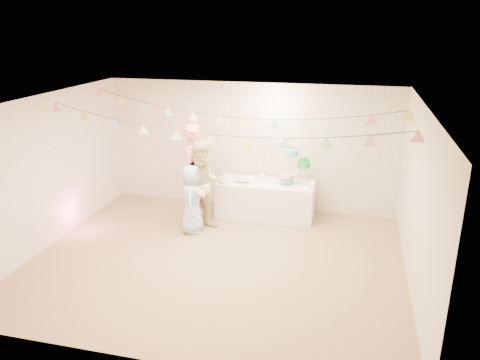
% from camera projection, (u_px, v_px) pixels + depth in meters
% --- Properties ---
extents(floor, '(6.00, 6.00, 0.00)m').
position_uv_depth(floor, '(217.00, 260.00, 7.70)').
color(floor, olive).
rests_on(floor, ground).
extents(ceiling, '(6.00, 6.00, 0.00)m').
position_uv_depth(ceiling, '(214.00, 103.00, 6.86)').
color(ceiling, white).
rests_on(ceiling, ground).
extents(back_wall, '(6.00, 6.00, 0.00)m').
position_uv_depth(back_wall, '(250.00, 146.00, 9.58)').
color(back_wall, white).
rests_on(back_wall, ground).
extents(front_wall, '(6.00, 6.00, 0.00)m').
position_uv_depth(front_wall, '(148.00, 262.00, 4.98)').
color(front_wall, white).
rests_on(front_wall, ground).
extents(left_wall, '(5.00, 5.00, 0.00)m').
position_uv_depth(left_wall, '(47.00, 172.00, 7.96)').
color(left_wall, white).
rests_on(left_wall, ground).
extents(right_wall, '(5.00, 5.00, 0.00)m').
position_uv_depth(right_wall, '(419.00, 203.00, 6.60)').
color(right_wall, white).
rests_on(right_wall, ground).
extents(table, '(1.91, 0.76, 0.72)m').
position_uv_depth(table, '(266.00, 199.00, 9.35)').
color(table, white).
rests_on(table, floor).
extents(cake_stand, '(0.64, 0.38, 0.72)m').
position_uv_depth(cake_stand, '(295.00, 165.00, 9.03)').
color(cake_stand, silver).
rests_on(cake_stand, table).
extents(cake_bottom, '(0.31, 0.31, 0.15)m').
position_uv_depth(cake_bottom, '(286.00, 178.00, 9.10)').
color(cake_bottom, teal).
rests_on(cake_bottom, cake_stand).
extents(cake_middle, '(0.27, 0.27, 0.22)m').
position_uv_depth(cake_middle, '(304.00, 164.00, 9.07)').
color(cake_middle, '#1F9129').
rests_on(cake_middle, cake_stand).
extents(cake_top_tier, '(0.25, 0.25, 0.19)m').
position_uv_depth(cake_top_tier, '(292.00, 151.00, 8.93)').
color(cake_top_tier, '#46B6DE').
rests_on(cake_top_tier, cake_stand).
extents(platter, '(0.32, 0.32, 0.02)m').
position_uv_depth(platter, '(242.00, 179.00, 9.28)').
color(platter, white).
rests_on(platter, table).
extents(posy, '(0.14, 0.14, 0.16)m').
position_uv_depth(posy, '(261.00, 176.00, 9.27)').
color(posy, white).
rests_on(posy, table).
extents(person_adult_a, '(0.64, 0.81, 1.95)m').
position_uv_depth(person_adult_a, '(197.00, 174.00, 8.89)').
color(person_adult_a, '#DF7578').
rests_on(person_adult_a, floor).
extents(person_adult_b, '(1.06, 1.01, 1.72)m').
position_uv_depth(person_adult_b, '(204.00, 186.00, 8.59)').
color(person_adult_b, tan).
rests_on(person_adult_b, floor).
extents(person_child, '(0.52, 0.69, 1.29)m').
position_uv_depth(person_child, '(192.00, 199.00, 8.56)').
color(person_child, '#9BB8DC').
rests_on(person_child, floor).
extents(bunting_back, '(5.60, 1.10, 0.40)m').
position_uv_depth(bunting_back, '(233.00, 107.00, 7.95)').
color(bunting_back, pink).
rests_on(bunting_back, ceiling).
extents(bunting_front, '(5.60, 0.90, 0.36)m').
position_uv_depth(bunting_front, '(210.00, 124.00, 6.77)').
color(bunting_front, '#72A5E5').
rests_on(bunting_front, ceiling).
extents(tealight_0, '(0.04, 0.04, 0.03)m').
position_uv_depth(tealight_0, '(225.00, 181.00, 9.27)').
color(tealight_0, '#FFD88C').
rests_on(tealight_0, table).
extents(tealight_1, '(0.04, 0.04, 0.03)m').
position_uv_depth(tealight_1, '(251.00, 177.00, 9.48)').
color(tealight_1, '#FFD88C').
rests_on(tealight_1, table).
extents(tealight_2, '(0.04, 0.04, 0.03)m').
position_uv_depth(tealight_2, '(269.00, 185.00, 9.01)').
color(tealight_2, '#FFD88C').
rests_on(tealight_2, table).
extents(tealight_3, '(0.04, 0.04, 0.03)m').
position_uv_depth(tealight_3, '(285.00, 179.00, 9.35)').
color(tealight_3, '#FFD88C').
rests_on(tealight_3, table).
extents(tealight_4, '(0.04, 0.04, 0.03)m').
position_uv_depth(tealight_4, '(306.00, 188.00, 8.88)').
color(tealight_4, '#FFD88C').
rests_on(tealight_4, table).
extents(tealight_5, '(0.04, 0.04, 0.03)m').
position_uv_depth(tealight_5, '(312.00, 183.00, 9.17)').
color(tealight_5, '#FFD88C').
rests_on(tealight_5, table).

